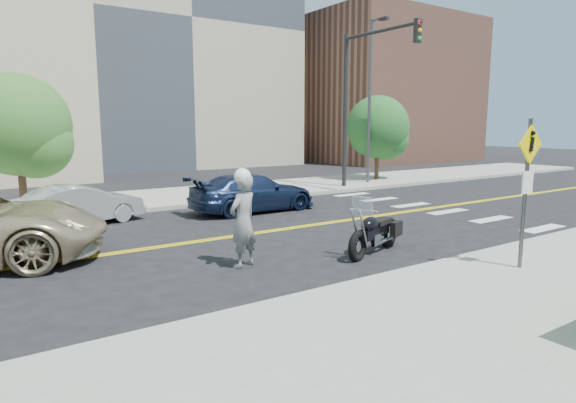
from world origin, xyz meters
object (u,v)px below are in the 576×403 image
Objects in this scene: motorcyclist at (243,218)px; pedestrian_sign at (527,179)px; parked_car_silver at (80,205)px; parked_car_blue at (253,193)px; motorcycle at (375,223)px.

pedestrian_sign is at bearing 119.14° from motorcyclist.
motorcyclist is 0.57× the size of parked_car_silver.
pedestrian_sign reaches higher than parked_car_blue.
pedestrian_sign is at bearing -87.84° from motorcycle.
motorcycle is 6.50m from parked_car_blue.
motorcycle reaches higher than parked_car_blue.
parked_car_blue is (0.38, 6.49, -0.05)m from motorcycle.
parked_car_blue is at bearing 95.24° from pedestrian_sign.
parked_car_blue reaches higher than parked_car_silver.
pedestrian_sign is 1.41× the size of motorcyclist.
motorcycle is at bearing 146.08° from motorcyclist.
motorcycle reaches higher than parked_car_silver.
pedestrian_sign is at bearing -162.14° from parked_car_silver.
motorcycle is 0.52× the size of parked_car_blue.
motorcyclist is 0.46× the size of parked_car_blue.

